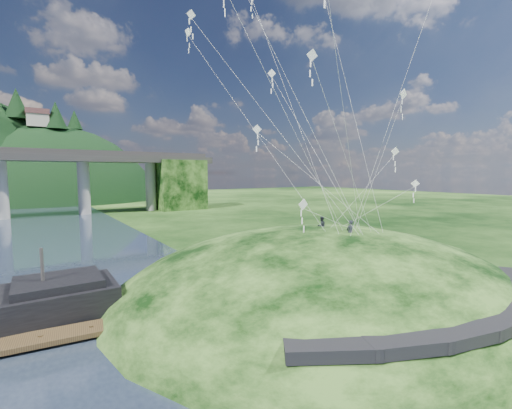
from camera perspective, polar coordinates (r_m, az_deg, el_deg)
ground at (r=23.87m, az=0.11°, el=-18.66°), size 320.00×320.00×0.00m
grass_hill at (r=30.62m, az=10.89°, el=-16.24°), size 36.00×32.00×13.00m
footpath at (r=22.70m, az=32.20°, el=-15.13°), size 22.29×5.84×0.83m
wooden_dock at (r=23.88m, az=-25.75°, el=-18.21°), size 12.17×3.13×0.86m
kite_flyers at (r=30.05m, az=12.59°, el=-2.17°), size 1.27×4.27×1.97m
kite_swarm at (r=28.75m, az=7.14°, el=23.68°), size 19.81×18.00×21.74m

